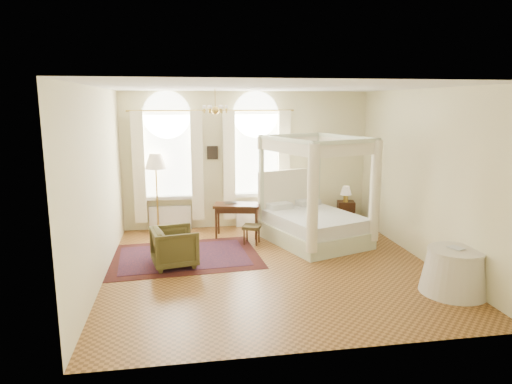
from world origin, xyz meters
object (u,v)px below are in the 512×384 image
(writing_desk, at_px, (237,209))
(side_table, at_px, (454,271))
(coffee_table, at_px, (165,241))
(armchair, at_px, (175,247))
(nightstand, at_px, (346,213))
(stool, at_px, (252,228))
(canopy_bed, at_px, (315,219))
(floor_lamp, at_px, (156,165))

(writing_desk, bearing_deg, side_table, -50.10)
(coffee_table, bearing_deg, armchair, -71.30)
(nightstand, relative_size, coffee_table, 1.00)
(stool, distance_m, coffee_table, 1.91)
(canopy_bed, relative_size, writing_desk, 2.32)
(coffee_table, xyz_separation_m, floor_lamp, (-0.22, 1.78, 1.28))
(nightstand, distance_m, coffee_table, 4.77)
(writing_desk, xyz_separation_m, floor_lamp, (-1.80, 0.63, 0.95))
(side_table, bearing_deg, coffee_table, 151.44)
(armchair, height_order, coffee_table, armchair)
(side_table, bearing_deg, canopy_bed, 115.98)
(side_table, bearing_deg, floor_lamp, 138.52)
(stool, bearing_deg, nightstand, 25.14)
(canopy_bed, height_order, floor_lamp, canopy_bed)
(canopy_bed, relative_size, coffee_table, 4.38)
(armchair, relative_size, floor_lamp, 0.43)
(stool, bearing_deg, writing_desk, 112.99)
(coffee_table, bearing_deg, floor_lamp, 97.09)
(stool, distance_m, side_table, 4.20)
(floor_lamp, bearing_deg, stool, -30.76)
(nightstand, xyz_separation_m, floor_lamp, (-4.65, 0.00, 1.31))
(armchair, relative_size, coffee_table, 1.38)
(canopy_bed, relative_size, armchair, 3.17)
(canopy_bed, xyz_separation_m, coffee_table, (-3.21, -0.43, -0.20))
(armchair, distance_m, coffee_table, 0.59)
(canopy_bed, height_order, side_table, canopy_bed)
(floor_lamp, bearing_deg, armchair, -80.06)
(writing_desk, relative_size, floor_lamp, 0.59)
(stool, height_order, coffee_table, stool)
(writing_desk, distance_m, stool, 0.71)
(nightstand, distance_m, floor_lamp, 4.83)
(nightstand, xyz_separation_m, coffee_table, (-4.43, -1.78, 0.03))
(writing_desk, xyz_separation_m, armchair, (-1.39, -1.71, -0.29))
(canopy_bed, height_order, armchair, canopy_bed)
(canopy_bed, distance_m, writing_desk, 1.79)
(canopy_bed, bearing_deg, side_table, -64.02)
(writing_desk, xyz_separation_m, side_table, (3.08, -3.69, -0.30))
(stool, height_order, floor_lamp, floor_lamp)
(writing_desk, height_order, side_table, writing_desk)
(armchair, bearing_deg, canopy_bed, -82.80)
(writing_desk, height_order, stool, writing_desk)
(nightstand, relative_size, floor_lamp, 0.31)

